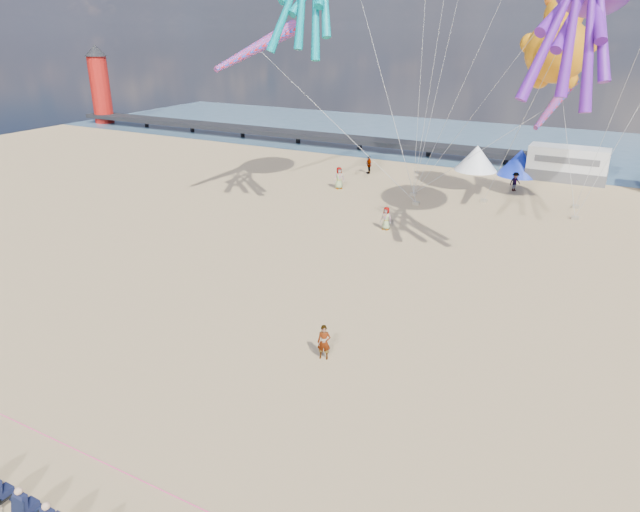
# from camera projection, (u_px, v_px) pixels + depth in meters

# --- Properties ---
(ground) EXTENTS (120.00, 120.00, 0.00)m
(ground) POSITION_uv_depth(u_px,v_px,m) (258.00, 401.00, 20.99)
(ground) COLOR tan
(ground) RESTS_ON ground
(water) EXTENTS (120.00, 120.00, 0.00)m
(water) POSITION_uv_depth(u_px,v_px,m) (525.00, 145.00, 65.90)
(water) COLOR #3D5E76
(water) RESTS_ON ground
(pier) EXTENTS (60.00, 3.00, 0.50)m
(pier) POSITION_uv_depth(u_px,v_px,m) (269.00, 132.00, 68.84)
(pier) COLOR black
(pier) RESTS_ON ground
(lighthouse) EXTENTS (2.60, 2.60, 9.00)m
(lighthouse) POSITION_uv_depth(u_px,v_px,m) (101.00, 90.00, 79.82)
(lighthouse) COLOR #A5140F
(lighthouse) RESTS_ON ground
(motorhome_0) EXTENTS (6.60, 2.50, 3.00)m
(motorhome_0) POSITION_uv_depth(u_px,v_px,m) (567.00, 164.00, 50.46)
(motorhome_0) COLOR silver
(motorhome_0) RESTS_ON ground
(tent_white) EXTENTS (4.00, 4.00, 2.40)m
(tent_white) POSITION_uv_depth(u_px,v_px,m) (477.00, 158.00, 54.09)
(tent_white) COLOR white
(tent_white) RESTS_ON ground
(tent_blue) EXTENTS (4.00, 4.00, 2.40)m
(tent_blue) POSITION_uv_depth(u_px,v_px,m) (520.00, 162.00, 52.33)
(tent_blue) COLOR #1933CC
(tent_blue) RESTS_ON ground
(spectator_row) EXTENTS (6.10, 0.90, 1.30)m
(spectator_row) POSITION_uv_depth(u_px,v_px,m) (26.00, 503.00, 15.65)
(spectator_row) COLOR black
(spectator_row) RESTS_ON ground
(rope_line) EXTENTS (34.00, 0.03, 0.03)m
(rope_line) POSITION_uv_depth(u_px,v_px,m) (163.00, 491.00, 16.90)
(rope_line) COLOR #F2338C
(rope_line) RESTS_ON ground
(standing_person) EXTENTS (0.64, 0.51, 1.52)m
(standing_person) POSITION_uv_depth(u_px,v_px,m) (324.00, 342.00, 23.41)
(standing_person) COLOR tan
(standing_person) RESTS_ON ground
(beachgoer_0) EXTENTS (0.61, 0.43, 1.58)m
(beachgoer_0) POSITION_uv_depth(u_px,v_px,m) (386.00, 218.00, 38.41)
(beachgoer_0) COLOR #7F6659
(beachgoer_0) RESTS_ON ground
(beachgoer_2) EXTENTS (0.96, 0.97, 1.58)m
(beachgoer_2) POSITION_uv_depth(u_px,v_px,m) (515.00, 182.00, 47.46)
(beachgoer_2) COLOR #7F6659
(beachgoer_2) RESTS_ON ground
(beachgoer_3) EXTENTS (1.22, 1.16, 1.66)m
(beachgoer_3) POSITION_uv_depth(u_px,v_px,m) (369.00, 165.00, 53.14)
(beachgoer_3) COLOR #7F6659
(beachgoer_3) RESTS_ON ground
(beachgoer_6) EXTENTS (0.79, 0.79, 1.86)m
(beachgoer_6) POSITION_uv_depth(u_px,v_px,m) (339.00, 178.00, 48.06)
(beachgoer_6) COLOR #7F6659
(beachgoer_6) RESTS_ON ground
(sandbag_a) EXTENTS (0.50, 0.35, 0.22)m
(sandbag_a) POSITION_uv_depth(u_px,v_px,m) (416.00, 203.00, 44.07)
(sandbag_a) COLOR gray
(sandbag_a) RESTS_ON ground
(sandbag_b) EXTENTS (0.50, 0.35, 0.22)m
(sandbag_b) POSITION_uv_depth(u_px,v_px,m) (484.00, 201.00, 44.69)
(sandbag_b) COLOR gray
(sandbag_b) RESTS_ON ground
(sandbag_c) EXTENTS (0.50, 0.35, 0.22)m
(sandbag_c) POSITION_uv_depth(u_px,v_px,m) (575.00, 218.00, 40.68)
(sandbag_c) COLOR gray
(sandbag_c) RESTS_ON ground
(sandbag_d) EXTENTS (0.50, 0.35, 0.22)m
(sandbag_d) POSITION_uv_depth(u_px,v_px,m) (576.00, 207.00, 43.23)
(sandbag_d) COLOR gray
(sandbag_d) RESTS_ON ground
(sandbag_e) EXTENTS (0.50, 0.35, 0.22)m
(sandbag_e) POSITION_uv_depth(u_px,v_px,m) (413.00, 194.00, 46.42)
(sandbag_e) COLOR gray
(sandbag_e) RESTS_ON ground
(kite_teddy_orange) EXTENTS (5.15, 4.85, 7.19)m
(kite_teddy_orange) POSITION_uv_depth(u_px,v_px,m) (557.00, 51.00, 38.01)
(kite_teddy_orange) COLOR orange
(windsock_left) EXTENTS (3.21, 7.67, 7.67)m
(windsock_left) POSITION_uv_depth(u_px,v_px,m) (257.00, 47.00, 39.72)
(windsock_left) COLOR red
(windsock_right) EXTENTS (2.37, 5.75, 5.72)m
(windsock_right) POSITION_uv_depth(u_px,v_px,m) (555.00, 103.00, 37.83)
(windsock_right) COLOR red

